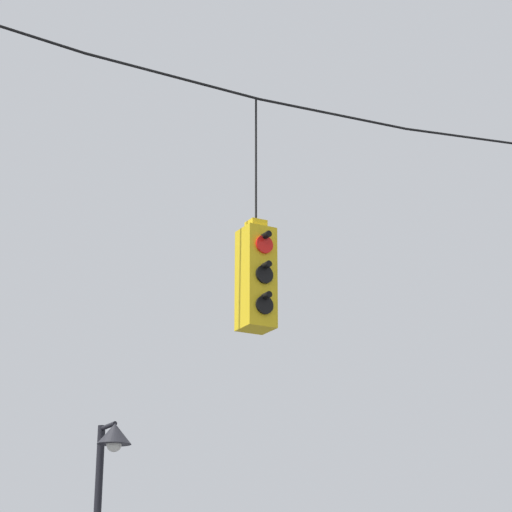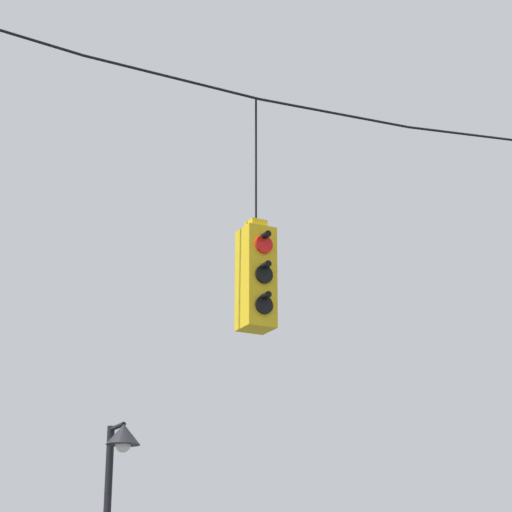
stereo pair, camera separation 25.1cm
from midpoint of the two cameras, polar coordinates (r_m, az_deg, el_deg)
span_wire at (r=11.30m, az=-3.95°, el=11.21°), size 14.69×0.03×0.78m
traffic_light_near_right_pole at (r=10.70m, az=0.69°, el=-1.18°), size 0.34×0.46×2.73m
street_lamp at (r=15.95m, az=-7.52°, el=-12.72°), size 0.54×0.92×4.32m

